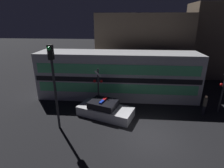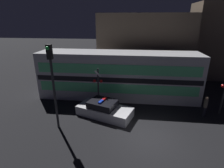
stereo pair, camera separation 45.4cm
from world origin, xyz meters
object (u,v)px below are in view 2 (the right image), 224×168
(pedestrian, at_px, (205,106))
(traffic_light_corner, at_px, (52,77))
(train, at_px, (118,75))
(police_car, at_px, (104,110))

(pedestrian, bearing_deg, traffic_light_corner, -166.01)
(train, distance_m, pedestrian, 7.84)
(police_car, relative_size, pedestrian, 2.77)
(train, xyz_separation_m, police_car, (-0.74, -3.87, -1.68))
(police_car, bearing_deg, pedestrian, 24.94)
(train, height_order, police_car, train)
(police_car, xyz_separation_m, pedestrian, (7.81, 0.75, 0.36))
(pedestrian, xyz_separation_m, traffic_light_corner, (-10.82, -2.70, 2.86))
(train, bearing_deg, police_car, -100.88)
(police_car, bearing_deg, train, 98.61)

